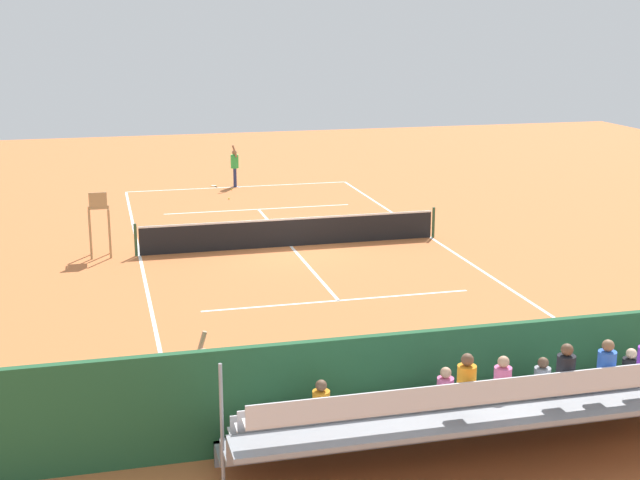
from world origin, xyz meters
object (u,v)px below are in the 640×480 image
(umpire_chair, at_px, (99,217))
(tennis_racket, at_px, (214,186))
(equipment_bag, at_px, (455,405))
(tennis_ball_near, at_px, (229,198))
(tennis_player, at_px, (235,164))
(tennis_net, at_px, (291,232))
(line_judge, at_px, (204,382))
(tennis_ball_far, at_px, (232,189))
(courtside_bench, at_px, (523,377))
(bleacher_stand, at_px, (489,411))

(umpire_chair, xyz_separation_m, tennis_racket, (-5.13, -11.23, -1.30))
(equipment_bag, height_order, tennis_ball_near, equipment_bag)
(tennis_player, xyz_separation_m, tennis_racket, (0.92, -0.34, -1.00))
(tennis_player, height_order, tennis_ball_near, tennis_player)
(tennis_net, xyz_separation_m, line_judge, (4.48, 13.04, 0.51))
(umpire_chair, height_order, tennis_ball_far, umpire_chair)
(umpire_chair, xyz_separation_m, equipment_bag, (-6.53, 13.61, -1.13))
(courtside_bench, bearing_deg, tennis_ball_far, -84.56)
(umpire_chair, height_order, tennis_racket, umpire_chair)
(umpire_chair, bearing_deg, equipment_bag, 115.63)
(bleacher_stand, relative_size, umpire_chair, 4.23)
(equipment_bag, relative_size, tennis_ball_near, 13.64)
(tennis_racket, height_order, line_judge, line_judge)
(bleacher_stand, distance_m, equipment_bag, 2.13)
(tennis_racket, height_order, tennis_ball_near, tennis_ball_near)
(line_judge, bearing_deg, bleacher_stand, 153.12)
(tennis_player, bearing_deg, equipment_bag, 91.10)
(equipment_bag, relative_size, tennis_ball_far, 13.64)
(bleacher_stand, relative_size, tennis_player, 4.70)
(tennis_net, xyz_separation_m, tennis_player, (0.14, -11.10, 0.51))
(tennis_ball_near, distance_m, line_judge, 21.70)
(bleacher_stand, distance_m, tennis_ball_near, 23.73)
(bleacher_stand, height_order, tennis_ball_near, bleacher_stand)
(courtside_bench, xyz_separation_m, tennis_player, (1.97, -24.38, 0.46))
(equipment_bag, distance_m, tennis_ball_far, 23.74)
(tennis_player, bearing_deg, tennis_racket, -20.09)
(equipment_bag, bearing_deg, tennis_player, -88.90)
(equipment_bag, height_order, tennis_ball_far, equipment_bag)
(bleacher_stand, relative_size, courtside_bench, 5.03)
(equipment_bag, bearing_deg, courtside_bench, -175.11)
(line_judge, bearing_deg, tennis_ball_near, -99.66)
(tennis_racket, xyz_separation_m, tennis_ball_near, (-0.22, 3.12, 0.02))
(tennis_player, bearing_deg, umpire_chair, 60.93)
(courtside_bench, xyz_separation_m, line_judge, (6.31, -0.23, 0.46))
(tennis_ball_near, height_order, tennis_ball_far, same)
(tennis_ball_near, bearing_deg, bleacher_stand, 92.27)
(tennis_net, bearing_deg, courtside_bench, 97.85)
(tennis_net, bearing_deg, equipment_bag, 91.40)
(courtside_bench, bearing_deg, tennis_ball_near, -82.95)
(bleacher_stand, distance_m, line_judge, 5.13)
(courtside_bench, height_order, equipment_bag, courtside_bench)
(bleacher_stand, relative_size, tennis_racket, 15.47)
(tennis_player, height_order, line_judge, same)
(tennis_net, height_order, equipment_bag, tennis_net)
(umpire_chair, bearing_deg, tennis_player, -119.07)
(courtside_bench, distance_m, tennis_player, 24.46)
(line_judge, bearing_deg, tennis_ball_far, -99.86)
(equipment_bag, xyz_separation_m, tennis_ball_far, (0.75, -23.73, -0.15))
(courtside_bench, distance_m, line_judge, 6.33)
(equipment_bag, bearing_deg, tennis_net, -88.60)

